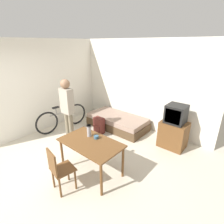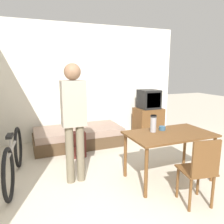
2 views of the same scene
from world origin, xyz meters
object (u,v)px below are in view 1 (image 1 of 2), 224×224
at_px(bicycle, 63,118).
at_px(backpack, 99,125).
at_px(tv, 174,129).
at_px(thermos_flask, 89,130).
at_px(person_standing, 67,107).
at_px(daybed, 117,122).
at_px(dining_table, 91,146).
at_px(wooden_chair, 58,169).
at_px(mate_bowl, 96,137).

distance_m(bicycle, backpack, 1.21).
height_order(tv, thermos_flask, tv).
distance_m(person_standing, thermos_flask, 1.19).
bearing_deg(person_standing, tv, 35.81).
relative_size(thermos_flask, backpack, 0.53).
height_order(daybed, tv, tv).
distance_m(daybed, backpack, 0.68).
relative_size(bicycle, backpack, 3.49).
bearing_deg(dining_table, tv, 66.58).
distance_m(tv, backpack, 2.14).
height_order(daybed, wooden_chair, wooden_chair).
bearing_deg(dining_table, backpack, 129.23).
bearing_deg(person_standing, daybed, 74.94).
xyz_separation_m(dining_table, backpack, (-1.11, 1.35, -0.40)).
bearing_deg(dining_table, thermos_flask, 143.38).
bearing_deg(thermos_flask, dining_table, -36.62).
relative_size(wooden_chair, backpack, 1.79).
distance_m(bicycle, thermos_flask, 2.16).
bearing_deg(tv, dining_table, -113.42).
bearing_deg(mate_bowl, dining_table, -85.35).
bearing_deg(mate_bowl, backpack, 132.72).
height_order(bicycle, mate_bowl, mate_bowl).
relative_size(tv, backpack, 2.35).
height_order(wooden_chair, person_standing, person_standing).
bearing_deg(backpack, person_standing, -104.37).
distance_m(thermos_flask, mate_bowl, 0.22).
bearing_deg(person_standing, backpack, 75.63).
bearing_deg(dining_table, mate_bowl, 94.65).
bearing_deg(daybed, wooden_chair, -72.92).
relative_size(mate_bowl, backpack, 0.20).
distance_m(wooden_chair, backpack, 2.33).
bearing_deg(wooden_chair, daybed, 107.08).
bearing_deg(bicycle, dining_table, -20.57).
bearing_deg(backpack, thermos_flask, -53.04).
height_order(dining_table, thermos_flask, thermos_flask).
xyz_separation_m(person_standing, backpack, (0.23, 0.90, -0.79)).
xyz_separation_m(daybed, mate_bowl, (0.90, -1.84, 0.57)).
distance_m(dining_table, mate_bowl, 0.21).
height_order(bicycle, thermos_flask, thermos_flask).
distance_m(tv, wooden_chair, 2.95).
xyz_separation_m(bicycle, person_standing, (0.85, -0.36, 0.67)).
xyz_separation_m(dining_table, bicycle, (-2.19, 0.82, -0.29)).
height_order(daybed, mate_bowl, mate_bowl).
distance_m(daybed, mate_bowl, 2.12).
bearing_deg(backpack, daybed, 74.00).
height_order(daybed, bicycle, bicycle).
bearing_deg(dining_table, wooden_chair, -96.28).
xyz_separation_m(daybed, thermos_flask, (0.72, -1.86, 0.68)).
height_order(dining_table, person_standing, person_standing).
relative_size(dining_table, thermos_flask, 4.89).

